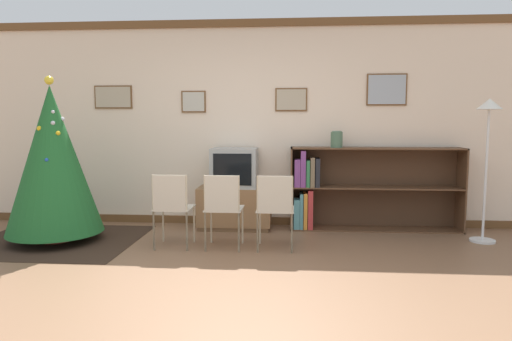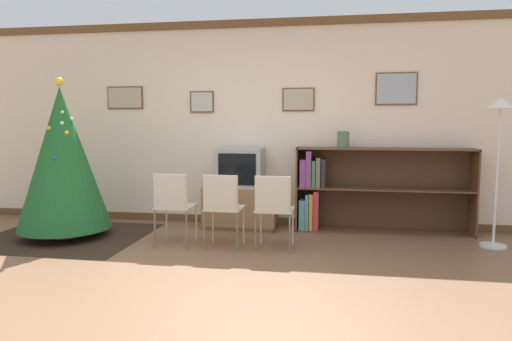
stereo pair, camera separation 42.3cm
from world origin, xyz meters
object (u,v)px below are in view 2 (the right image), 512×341
bookshelf (356,190)px  standing_lamp (499,133)px  vase (343,139)px  tv_console (241,207)px  folding_chair_left (173,204)px  folding_chair_center (222,206)px  television (241,168)px  folding_chair_right (274,207)px  christmas_tree (63,159)px

bookshelf → standing_lamp: size_ratio=1.31×
vase → tv_console: bearing=-178.8°
folding_chair_left → folding_chair_center: 0.56m
standing_lamp → folding_chair_center: bearing=-169.2°
television → tv_console: bearing=90.0°
folding_chair_left → vase: 2.22m
folding_chair_right → vase: vase is taller
folding_chair_left → standing_lamp: standing_lamp is taller
christmas_tree → vase: bearing=14.2°
tv_console → christmas_tree: bearing=-158.0°
tv_console → bookshelf: bookshelf is taller
christmas_tree → tv_console: 2.25m
christmas_tree → vase: christmas_tree is taller
vase → standing_lamp: standing_lamp is taller
tv_console → folding_chair_right: bearing=-60.7°
television → bookshelf: (1.46, 0.08, -0.27)m
folding_chair_center → standing_lamp: size_ratio=0.50×
christmas_tree → standing_lamp: 4.94m
folding_chair_center → bookshelf: size_ratio=0.38×
bookshelf → folding_chair_right: bearing=-130.0°
folding_chair_right → vase: size_ratio=3.93×
folding_chair_left → folding_chair_center: same height
folding_chair_right → christmas_tree: bearing=175.6°
folding_chair_right → bookshelf: bearing=50.0°
folding_chair_center → television: bearing=90.0°
christmas_tree → bookshelf: christmas_tree is taller
christmas_tree → tv_console: bearing=22.0°
folding_chair_center → folding_chair_right: 0.56m
christmas_tree → vase: (3.28, 0.83, 0.22)m
tv_console → folding_chair_right: folding_chair_right is taller
folding_chair_center → bookshelf: (1.46, 1.08, 0.05)m
standing_lamp → christmas_tree: bearing=-175.8°
christmas_tree → folding_chair_left: size_ratio=2.30×
television → christmas_tree: bearing=-158.1°
television → folding_chair_right: television is taller
standing_lamp → folding_chair_left: bearing=-170.9°
folding_chair_right → standing_lamp: standing_lamp is taller
television → folding_chair_center: bearing=-90.0°
television → folding_chair_center: size_ratio=0.71×
television → standing_lamp: standing_lamp is taller
bookshelf → folding_chair_left: bearing=-151.9°
television → folding_chair_right: size_ratio=0.71×
tv_console → standing_lamp: 3.13m
tv_console → vase: (1.29, 0.03, 0.89)m
folding_chair_left → bookshelf: 2.29m
tv_console → folding_chair_center: (-0.00, -1.00, 0.20)m
folding_chair_left → standing_lamp: (3.49, 0.56, 0.78)m
tv_console → standing_lamp: standing_lamp is taller
folding_chair_left → tv_console: bearing=60.7°
christmas_tree → standing_lamp: (4.92, 0.36, 0.31)m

